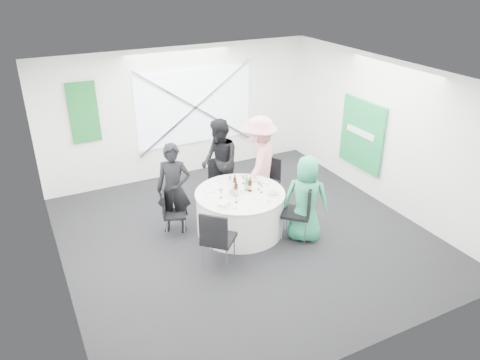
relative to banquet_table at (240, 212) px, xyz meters
name	(u,v)px	position (x,y,z in m)	size (l,w,h in m)	color
floor	(245,236)	(0.00, -0.20, -0.38)	(6.00, 6.00, 0.00)	black
ceiling	(246,77)	(0.00, -0.20, 2.42)	(6.00, 6.00, 0.00)	white
wall_back	(181,113)	(0.00, 2.80, 1.02)	(6.00, 6.00, 0.00)	white
wall_front	(370,259)	(0.00, -3.20, 1.02)	(6.00, 6.00, 0.00)	white
wall_left	(51,202)	(-3.00, -0.20, 1.02)	(6.00, 6.00, 0.00)	white
wall_right	(386,134)	(3.00, -0.20, 1.02)	(6.00, 6.00, 0.00)	white
window_panel	(195,107)	(0.30, 2.76, 1.12)	(2.60, 0.03, 1.60)	white
window_brace_a	(195,107)	(0.30, 2.72, 1.12)	(0.05, 0.05, 3.16)	silver
window_brace_b	(195,107)	(0.30, 2.72, 1.12)	(0.05, 0.05, 3.16)	silver
green_banner	(84,113)	(-2.00, 2.75, 1.32)	(0.55, 0.04, 1.20)	#156D2A
green_sign	(362,135)	(2.94, 0.40, 0.82)	(0.05, 1.20, 1.40)	#1A9245
banquet_table	(240,212)	(0.00, 0.00, 0.00)	(1.56, 1.56, 0.76)	silver
chair_back	(219,178)	(0.13, 1.16, 0.14)	(0.45, 0.46, 0.89)	black
chair_back_left	(170,211)	(-1.13, 0.42, 0.10)	(0.49, 0.48, 0.83)	black
chair_back_right	(269,177)	(1.01, 0.72, 0.15)	(0.58, 0.57, 0.90)	black
chair_front_right	(302,208)	(0.81, -0.72, 0.23)	(0.66, 0.66, 1.03)	black
chair_front_left	(217,236)	(-0.83, -0.86, 0.23)	(0.66, 0.66, 1.03)	black
person_man_back_left	(174,189)	(-1.01, 0.53, 0.44)	(0.60, 0.39, 1.64)	black
person_man_back	(220,162)	(0.14, 1.14, 0.47)	(0.83, 0.45, 1.70)	black
person_woman_pink	(260,163)	(0.76, 0.68, 0.53)	(1.17, 0.54, 1.81)	pink
person_woman_green	(306,199)	(0.88, -0.72, 0.38)	(0.75, 0.49, 1.53)	#299866
plate_back	(224,181)	(-0.04, 0.54, 0.39)	(0.29, 0.29, 0.01)	silver
plate_back_left	(210,189)	(-0.43, 0.33, 0.39)	(0.25, 0.25, 0.01)	silver
plate_back_right	(252,181)	(0.40, 0.29, 0.40)	(0.27, 0.27, 0.04)	silver
plate_front_right	(273,194)	(0.47, -0.33, 0.40)	(0.24, 0.24, 0.04)	silver
plate_front_left	(222,206)	(-0.49, -0.31, 0.39)	(0.26, 0.26, 0.01)	silver
napkin	(224,204)	(-0.45, -0.32, 0.42)	(0.20, 0.13, 0.06)	silver
beer_bottle_a	(232,188)	(-0.14, 0.03, 0.48)	(0.06, 0.06, 0.26)	#37160A
beer_bottle_b	(235,183)	(-0.01, 0.17, 0.48)	(0.06, 0.06, 0.27)	#37160A
beer_bottle_c	(250,186)	(0.18, -0.04, 0.48)	(0.06, 0.06, 0.26)	#37160A
beer_bottle_d	(236,190)	(-0.11, -0.07, 0.49)	(0.06, 0.06, 0.28)	#37160A
green_water_bottle	(247,184)	(0.14, 0.02, 0.50)	(0.08, 0.08, 0.30)	green
clear_water_bottle	(231,190)	(-0.18, -0.04, 0.49)	(0.08, 0.08, 0.29)	white
wine_glass_a	(236,196)	(-0.21, -0.28, 0.50)	(0.07, 0.07, 0.17)	white
wine_glass_b	(262,186)	(0.33, -0.16, 0.50)	(0.07, 0.07, 0.17)	white
wine_glass_c	(259,183)	(0.34, -0.04, 0.50)	(0.07, 0.07, 0.17)	white
wine_glass_d	(230,179)	(-0.02, 0.35, 0.50)	(0.07, 0.07, 0.17)	white
wine_glass_e	(221,191)	(-0.37, -0.03, 0.50)	(0.07, 0.07, 0.17)	white
wine_glass_f	(243,177)	(0.21, 0.29, 0.50)	(0.07, 0.07, 0.17)	white
fork_a	(210,186)	(-0.36, 0.45, 0.38)	(0.01, 0.15, 0.01)	silver
knife_a	(208,198)	(-0.57, 0.07, 0.38)	(0.01, 0.15, 0.01)	silver
fork_b	(218,205)	(-0.53, -0.23, 0.38)	(0.01, 0.15, 0.01)	silver
knife_b	(234,208)	(-0.34, -0.46, 0.38)	(0.01, 0.15, 0.01)	silver
fork_c	(269,201)	(0.28, -0.50, 0.38)	(0.01, 0.15, 0.01)	silver
knife_c	(273,191)	(0.53, -0.22, 0.38)	(0.01, 0.15, 0.01)	silver
fork_d	(266,184)	(0.57, 0.10, 0.38)	(0.01, 0.15, 0.01)	silver
knife_d	(250,179)	(0.41, 0.40, 0.38)	(0.01, 0.15, 0.01)	silver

